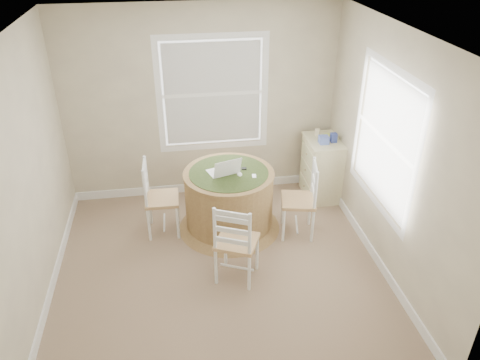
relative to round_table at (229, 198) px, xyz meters
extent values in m
cube|color=#8D7159|center=(-0.22, -0.84, -0.44)|extent=(3.60, 3.60, 0.02)
cube|color=white|center=(-0.22, -0.84, 2.18)|extent=(3.60, 3.60, 0.02)
cube|color=beige|center=(-0.22, 0.97, 0.87)|extent=(3.60, 0.02, 2.60)
cube|color=beige|center=(-0.22, -2.65, 0.87)|extent=(3.60, 0.02, 2.60)
cube|color=beige|center=(-2.03, -0.84, 0.87)|extent=(0.02, 3.60, 2.60)
cube|color=beige|center=(1.59, -0.84, 0.87)|extent=(0.02, 3.60, 2.60)
cube|color=white|center=(-0.22, 0.95, -0.37)|extent=(3.60, 0.02, 0.12)
cube|color=white|center=(-2.01, -0.84, -0.37)|extent=(0.02, 3.60, 0.12)
cube|color=white|center=(1.57, -0.84, -0.37)|extent=(0.02, 3.60, 0.12)
cylinder|color=olive|center=(0.00, 0.00, 0.00)|extent=(1.08, 1.08, 0.70)
cone|color=olive|center=(0.00, 0.00, -0.39)|extent=(1.28, 1.28, 0.08)
cylinder|color=olive|center=(0.00, 0.00, 0.34)|extent=(1.10, 1.10, 0.03)
cylinder|color=#3D5022|center=(0.00, 0.00, 0.36)|extent=(0.96, 0.96, 0.01)
cone|color=#3D5022|center=(0.00, 0.00, 0.30)|extent=(1.06, 1.06, 0.10)
cube|color=white|center=(-0.07, 0.03, 0.36)|extent=(0.40, 0.33, 0.02)
cube|color=silver|center=(-0.07, 0.03, 0.37)|extent=(0.31, 0.21, 0.00)
cube|color=black|center=(-0.02, -0.11, 0.48)|extent=(0.35, 0.17, 0.22)
ellipsoid|color=white|center=(0.12, -0.08, 0.37)|extent=(0.07, 0.11, 0.03)
cube|color=#B7BABF|center=(0.28, -0.14, 0.36)|extent=(0.05, 0.09, 0.02)
cube|color=black|center=(0.20, 0.05, 0.36)|extent=(0.07, 0.06, 0.02)
cube|color=beige|center=(1.38, 0.56, -0.01)|extent=(0.45, 0.62, 0.84)
cube|color=beige|center=(1.38, 0.56, 0.42)|extent=(0.48, 0.65, 0.02)
cube|color=beige|center=(1.12, 0.57, -0.26)|extent=(0.01, 0.52, 0.18)
cube|color=beige|center=(1.12, 0.57, 0.00)|extent=(0.01, 0.52, 0.18)
cube|color=beige|center=(1.12, 0.57, 0.24)|extent=(0.01, 0.52, 0.18)
cube|color=#586FCA|center=(1.32, 0.45, 0.48)|extent=(0.12, 0.12, 0.10)
cube|color=#B8C846|center=(1.46, 0.59, 0.46)|extent=(0.15, 0.10, 0.06)
cube|color=navy|center=(1.47, 0.48, 0.49)|extent=(0.08, 0.08, 0.12)
cylinder|color=beige|center=(1.31, 0.75, 0.48)|extent=(0.07, 0.07, 0.09)
camera|label=1|loc=(-0.63, -4.87, 3.06)|focal=35.00mm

